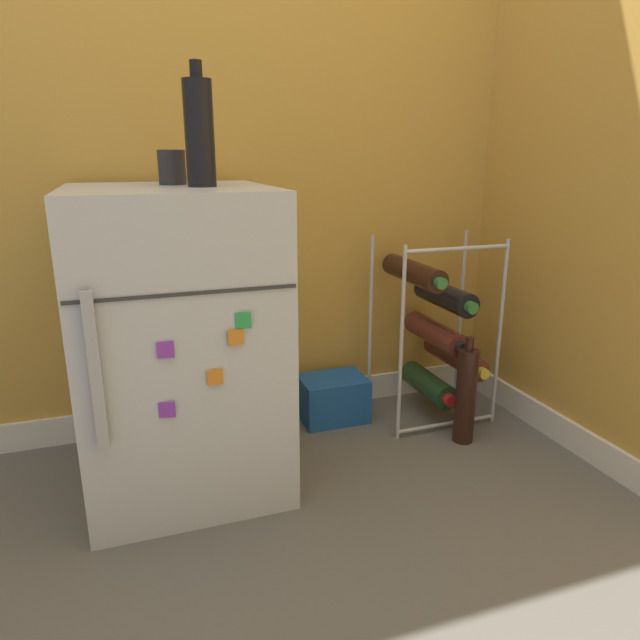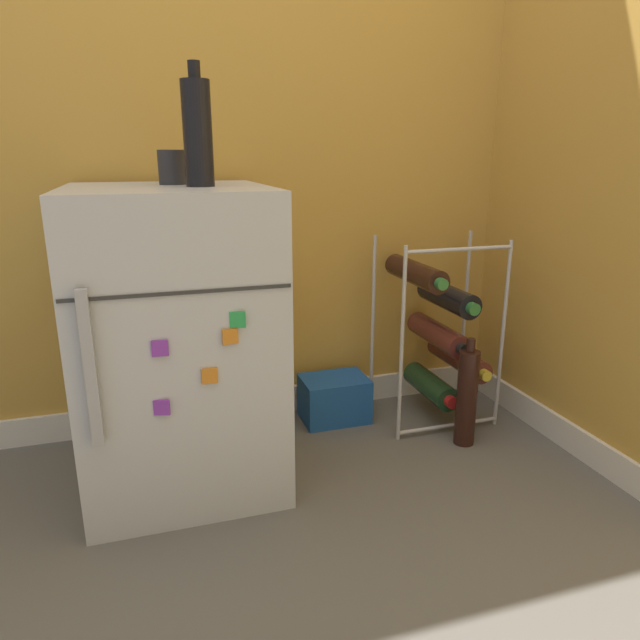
% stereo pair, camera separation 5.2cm
% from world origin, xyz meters
% --- Properties ---
extents(ground_plane, '(14.00, 14.00, 0.00)m').
position_xyz_m(ground_plane, '(0.00, 0.00, 0.00)').
color(ground_plane, '#56544F').
extents(wall_back, '(6.80, 0.07, 2.50)m').
position_xyz_m(wall_back, '(0.00, 0.71, 1.24)').
color(wall_back, '#BC8C38').
rests_on(wall_back, ground_plane).
extents(mini_fridge, '(0.50, 0.58, 0.79)m').
position_xyz_m(mini_fridge, '(-0.23, 0.38, 0.40)').
color(mini_fridge, '#B7BABF').
rests_on(mini_fridge, ground_plane).
extents(wine_rack, '(0.37, 0.33, 0.62)m').
position_xyz_m(wine_rack, '(0.61, 0.47, 0.31)').
color(wine_rack, '#B2B2B7').
rests_on(wine_rack, ground_plane).
extents(soda_box, '(0.22, 0.16, 0.15)m').
position_xyz_m(soda_box, '(0.28, 0.56, 0.07)').
color(soda_box, '#194C9E').
rests_on(soda_box, ground_plane).
extents(fridge_top_cup, '(0.07, 0.07, 0.09)m').
position_xyz_m(fridge_top_cup, '(-0.21, 0.45, 0.84)').
color(fridge_top_cup, '#28282D').
rests_on(fridge_top_cup, mini_fridge).
extents(fridge_top_bottle, '(0.07, 0.07, 0.28)m').
position_xyz_m(fridge_top_bottle, '(-0.15, 0.34, 0.92)').
color(fridge_top_bottle, black).
rests_on(fridge_top_bottle, mini_fridge).
extents(loose_bottle_floor, '(0.06, 0.06, 0.34)m').
position_xyz_m(loose_bottle_floor, '(0.61, 0.28, 0.16)').
color(loose_bottle_floor, black).
rests_on(loose_bottle_floor, ground_plane).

